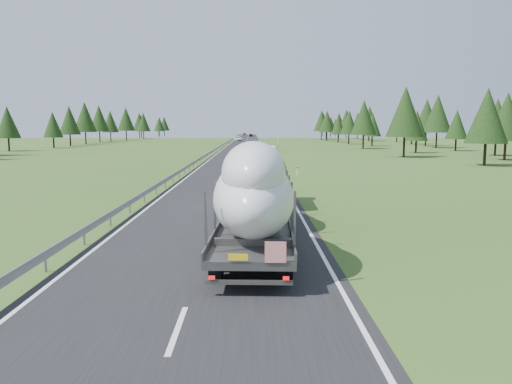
{
  "coord_description": "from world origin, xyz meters",
  "views": [
    {
      "loc": [
        1.85,
        -20.81,
        5.0
      ],
      "look_at": [
        2.04,
        1.52,
        2.07
      ],
      "focal_mm": 35.0,
      "sensor_mm": 36.0,
      "label": 1
    }
  ],
  "objects_px": {
    "highway_sign": "(278,143)",
    "distant_van": "(238,139)",
    "distant_car_dark": "(251,135)",
    "boat_truck": "(256,185)",
    "distant_car_blue": "(244,134)"
  },
  "relations": [
    {
      "from": "highway_sign",
      "to": "distant_van",
      "type": "distance_m",
      "value": 75.74
    },
    {
      "from": "distant_van",
      "to": "distant_car_dark",
      "type": "distance_m",
      "value": 75.61
    },
    {
      "from": "distant_van",
      "to": "distant_car_dark",
      "type": "bearing_deg",
      "value": 80.65
    },
    {
      "from": "boat_truck",
      "to": "distant_car_blue",
      "type": "bearing_deg",
      "value": 90.97
    },
    {
      "from": "boat_truck",
      "to": "distant_car_blue",
      "type": "height_order",
      "value": "boat_truck"
    },
    {
      "from": "highway_sign",
      "to": "boat_truck",
      "type": "height_order",
      "value": "boat_truck"
    },
    {
      "from": "highway_sign",
      "to": "distant_van",
      "type": "height_order",
      "value": "highway_sign"
    },
    {
      "from": "distant_van",
      "to": "distant_car_blue",
      "type": "distance_m",
      "value": 118.76
    },
    {
      "from": "distant_car_blue",
      "to": "highway_sign",
      "type": "bearing_deg",
      "value": -86.03
    },
    {
      "from": "distant_car_dark",
      "to": "distant_car_blue",
      "type": "bearing_deg",
      "value": 92.09
    },
    {
      "from": "boat_truck",
      "to": "distant_car_blue",
      "type": "distance_m",
      "value": 271.71
    },
    {
      "from": "boat_truck",
      "to": "distant_car_dark",
      "type": "height_order",
      "value": "boat_truck"
    },
    {
      "from": "distant_van",
      "to": "distant_car_blue",
      "type": "relative_size",
      "value": 1.31
    },
    {
      "from": "boat_truck",
      "to": "distant_car_dark",
      "type": "distance_m",
      "value": 228.39
    },
    {
      "from": "distant_van",
      "to": "distant_car_dark",
      "type": "relative_size",
      "value": 1.23
    }
  ]
}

